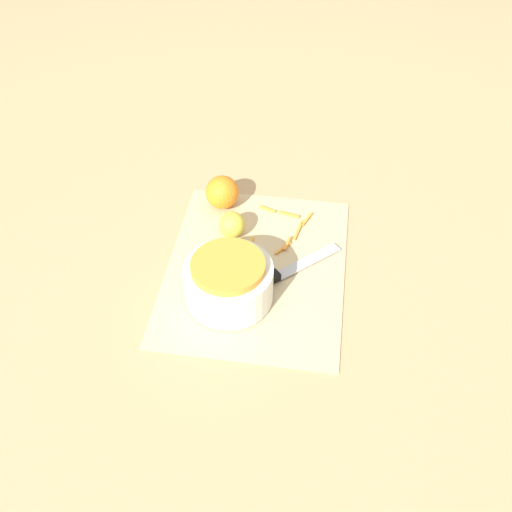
{
  "coord_description": "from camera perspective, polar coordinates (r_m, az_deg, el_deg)",
  "views": [
    {
      "loc": [
        -0.78,
        -0.11,
        0.84
      ],
      "look_at": [
        0.0,
        0.0,
        0.04
      ],
      "focal_mm": 42.0,
      "sensor_mm": 36.0,
      "label": 1
    }
  ],
  "objects": [
    {
      "name": "cutting_board",
      "position": [
        1.15,
        0.0,
        -1.16
      ],
      "size": [
        0.43,
        0.34,
        0.01
      ],
      "color": "#CCB284",
      "rests_on": "ground_plane"
    },
    {
      "name": "bowl_speckled",
      "position": [
        1.07,
        -2.62,
        -2.36
      ],
      "size": [
        0.16,
        0.16,
        0.09
      ],
      "color": "silver",
      "rests_on": "cutting_board"
    },
    {
      "name": "knife",
      "position": [
        1.12,
        1.51,
        -2.09
      ],
      "size": [
        0.17,
        0.19,
        0.02
      ],
      "rotation": [
        0.0,
        0.0,
        -0.83
      ],
      "color": "black",
      "rests_on": "cutting_board"
    },
    {
      "name": "orange_left",
      "position": [
        1.26,
        -3.24,
        6.09
      ],
      "size": [
        0.07,
        0.07,
        0.07
      ],
      "color": "orange",
      "rests_on": "cutting_board"
    },
    {
      "name": "lemon",
      "position": [
        1.2,
        -2.31,
        2.99
      ],
      "size": [
        0.05,
        0.05,
        0.05
      ],
      "color": "gold",
      "rests_on": "cutting_board"
    },
    {
      "name": "peel_pile",
      "position": [
        1.22,
        2.84,
        2.63
      ],
      "size": [
        0.14,
        0.12,
        0.01
      ],
      "color": "gold",
      "rests_on": "cutting_board"
    },
    {
      "name": "ground_plane",
      "position": [
        1.15,
        0.0,
        -1.26
      ],
      "size": [
        4.0,
        4.0,
        0.0
      ],
      "primitive_type": "plane",
      "color": "tan"
    }
  ]
}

